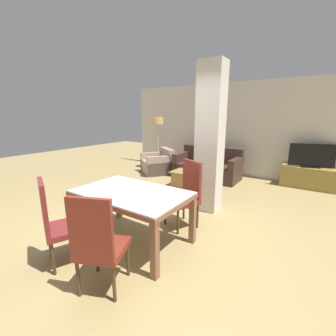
{
  "coord_description": "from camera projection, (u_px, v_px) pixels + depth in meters",
  "views": [
    {
      "loc": [
        2.07,
        -2.17,
        1.8
      ],
      "look_at": [
        0.0,
        0.92,
        0.91
      ],
      "focal_mm": 24.0,
      "sensor_mm": 36.0,
      "label": 1
    }
  ],
  "objects": [
    {
      "name": "armchair",
      "position": [
        158.0,
        164.0,
        7.03
      ],
      "size": [
        1.2,
        1.19,
        0.76
      ],
      "rotation": [
        0.0,
        0.0,
        2.52
      ],
      "color": "gray",
      "rests_on": "ground_plane"
    },
    {
      "name": "dining_chair_far_right",
      "position": [
        186.0,
        192.0,
        3.64
      ],
      "size": [
        0.61,
        0.61,
        1.08
      ],
      "rotation": [
        0.0,
        0.0,
        2.71
      ],
      "color": "maroon",
      "rests_on": "ground_plane"
    },
    {
      "name": "dining_chair_near_right",
      "position": [
        98.0,
        242.0,
        2.22
      ],
      "size": [
        0.6,
        0.6,
        1.08
      ],
      "rotation": [
        0.0,
        0.0,
        0.41
      ],
      "color": "maroon",
      "rests_on": "ground_plane"
    },
    {
      "name": "tv_stand",
      "position": [
        308.0,
        178.0,
        5.58
      ],
      "size": [
        1.24,
        0.4,
        0.53
      ],
      "color": "olive",
      "rests_on": "ground_plane"
    },
    {
      "name": "divider_pillar",
      "position": [
        210.0,
        140.0,
        4.1
      ],
      "size": [
        0.45,
        0.37,
        2.7
      ],
      "color": "silver",
      "rests_on": "ground_plane"
    },
    {
      "name": "dining_table",
      "position": [
        132.0,
        202.0,
        3.15
      ],
      "size": [
        1.57,
        0.98,
        0.76
      ],
      "color": "brown",
      "rests_on": "ground_plane"
    },
    {
      "name": "tv_screen",
      "position": [
        312.0,
        156.0,
        5.45
      ],
      "size": [
        0.98,
        0.34,
        0.58
      ],
      "rotation": [
        0.0,
        0.0,
        3.44
      ],
      "color": "black",
      "rests_on": "tv_stand"
    },
    {
      "name": "sofa",
      "position": [
        207.0,
        168.0,
        6.47
      ],
      "size": [
        1.82,
        0.87,
        0.88
      ],
      "rotation": [
        0.0,
        0.0,
        3.14
      ],
      "color": "#3F2A25",
      "rests_on": "ground_plane"
    },
    {
      "name": "dining_chair_near_left",
      "position": [
        57.0,
        220.0,
        2.67
      ],
      "size": [
        0.61,
        0.61,
        1.08
      ],
      "rotation": [
        0.0,
        0.0,
        -0.42
      ],
      "color": "maroon",
      "rests_on": "ground_plane"
    },
    {
      "name": "coffee_table",
      "position": [
        185.0,
        179.0,
        5.71
      ],
      "size": [
        0.62,
        0.55,
        0.4
      ],
      "color": "olive",
      "rests_on": "ground_plane"
    },
    {
      "name": "ground_plane",
      "position": [
        133.0,
        240.0,
        3.29
      ],
      "size": [
        18.0,
        18.0,
        0.0
      ],
      "primitive_type": "plane",
      "color": "#9C8652"
    },
    {
      "name": "bottle",
      "position": [
        187.0,
        167.0,
        5.7
      ],
      "size": [
        0.07,
        0.07,
        0.28
      ],
      "color": "#4C2D14",
      "rests_on": "coffee_table"
    },
    {
      "name": "floor_lamp",
      "position": [
        158.0,
        125.0,
        7.34
      ],
      "size": [
        0.37,
        0.37,
        1.71
      ],
      "color": "#B7B7BC",
      "rests_on": "ground_plane"
    },
    {
      "name": "back_wall",
      "position": [
        236.0,
        130.0,
        6.63
      ],
      "size": [
        7.2,
        0.09,
        2.7
      ],
      "color": "silver",
      "rests_on": "ground_plane"
    }
  ]
}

